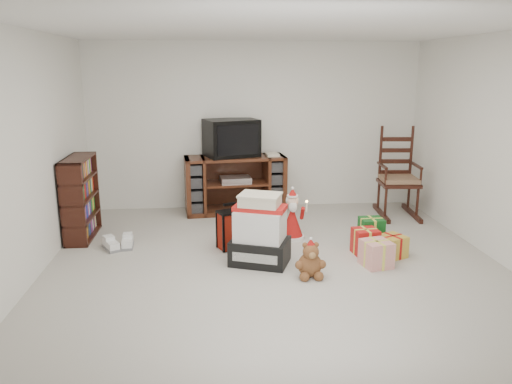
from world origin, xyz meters
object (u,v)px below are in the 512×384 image
Objects in this scene: gift_pile at (260,234)px; crt_television at (231,138)px; red_suitcase at (234,229)px; santa_figurine at (292,219)px; tv_stand at (235,184)px; rocking_chair at (397,184)px; sneaker_pair at (119,244)px; teddy_bear at (310,262)px; mrs_claus_figurine at (243,222)px; gift_cluster at (374,243)px; bookshelf at (81,199)px.

gift_pile is 2.26m from crt_television.
santa_figurine reaches higher than red_suitcase.
tv_stand reaches higher than santa_figurine.
crt_television reaches higher than rocking_chair.
sneaker_pair is (-1.64, 0.62, -0.29)m from gift_pile.
mrs_claus_figurine reaches higher than teddy_bear.
crt_television is (0.05, 1.61, 0.88)m from red_suitcase.
gift_cluster is 2.69m from crt_television.
santa_figurine is (0.49, 0.78, -0.09)m from gift_pile.
crt_television reaches higher than gift_cluster.
mrs_claus_figurine is at bearing -94.26° from tv_stand.
rocking_chair is 2.51m from mrs_claus_figurine.
santa_figurine is 1.63× the size of sneaker_pair.
tv_stand is 1.46m from santa_figurine.
red_suitcase is 0.64× the size of crt_television.
mrs_claus_figurine is 1.63m from gift_cluster.
bookshelf is at bearing 119.14° from sneaker_pair.
red_suitcase is (-0.10, -1.58, -0.18)m from tv_stand.
gift_pile is 1.78m from sneaker_pair.
teddy_bear is 0.64× the size of mrs_claus_figurine.
tv_stand reaches higher than mrs_claus_figurine.
red_suitcase is at bearing -159.41° from santa_figurine.
santa_figurine reaches higher than mrs_claus_figurine.
teddy_bear is 1.20m from santa_figurine.
tv_stand is at bearing 91.21° from mrs_claus_figurine.
gift_pile reaches higher than mrs_claus_figurine.
rocking_chair reaches higher than bookshelf.
mrs_claus_figurine is at bearing 120.10° from gift_pile.
bookshelf is 2.58× the size of sneaker_pair.
sneaker_pair is (-3.84, -1.10, -0.40)m from rocking_chair.
tv_stand is at bearing 176.65° from rocking_chair.
santa_figurine reaches higher than gift_cluster.
santa_figurine is at bearing 78.52° from gift_pile.
gift_pile is (2.17, -1.09, -0.16)m from bookshelf.
gift_pile is 0.89× the size of crt_television.
gift_cluster is at bearing -15.20° from bookshelf.
santa_figurine is 0.76× the size of crt_television.
rocking_chair is 1.83m from gift_cluster.
crt_television reaches higher than santa_figurine.
crt_television reaches higher than tv_stand.
bookshelf is 1.58× the size of santa_figurine.
sneaker_pair is (0.53, -0.47, -0.45)m from bookshelf.
teddy_bear is (-1.72, -2.14, -0.29)m from rocking_chair.
sneaker_pair is at bearing 152.07° from red_suitcase.
teddy_bear is at bearing -45.46° from sneaker_pair.
mrs_claus_figurine is (0.03, -1.27, -0.20)m from tv_stand.
bookshelf reaches higher than red_suitcase.
gift_pile is 0.83m from mrs_claus_figurine.
rocking_chair is at bearing 28.94° from santa_figurine.
sneaker_pair is 2.32m from crt_television.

